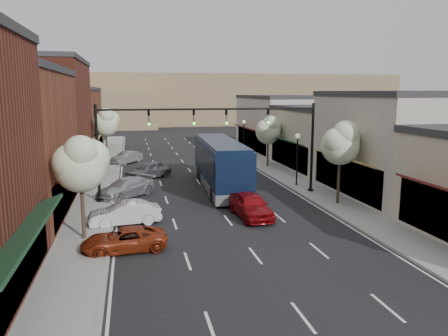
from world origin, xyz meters
TOP-DOWN VIEW (x-y plane):
  - ground at (0.00, 0.00)m, footprint 160.00×160.00m
  - sidewalk_left at (-8.40, 18.50)m, footprint 2.80×73.00m
  - sidewalk_right at (8.40, 18.50)m, footprint 2.80×73.00m
  - curb_left at (-7.00, 18.50)m, footprint 0.25×73.00m
  - curb_right at (7.00, 18.50)m, footprint 0.25×73.00m
  - bldg_left_midfar at (-14.24, 20.00)m, footprint 10.14×14.10m
  - bldg_left_far at (-14.22, 36.00)m, footprint 10.14×18.10m
  - bldg_right_midnear at (13.72, 6.00)m, footprint 9.14×12.10m
  - bldg_right_midfar at (13.70, 18.00)m, footprint 9.14×12.10m
  - bldg_right_far at (13.71, 32.00)m, footprint 9.14×16.10m
  - hill_far at (0.00, 90.00)m, footprint 120.00×30.00m
  - hill_near at (-25.00, 78.00)m, footprint 50.00×20.00m
  - signal_mast_right at (5.62, 8.00)m, footprint 8.22×0.46m
  - signal_mast_left at (-5.62, 8.00)m, footprint 8.22×0.46m
  - tree_right_near at (8.35, 3.94)m, footprint 2.85×2.65m
  - tree_right_far at (8.35, 19.94)m, footprint 2.85×2.65m
  - tree_left_near at (-8.25, -0.06)m, footprint 2.85×2.65m
  - tree_left_far at (-8.25, 25.94)m, footprint 2.85×2.65m
  - lamp_post_near at (7.80, 10.50)m, footprint 0.44×0.44m
  - lamp_post_far at (7.80, 28.00)m, footprint 0.44×0.44m
  - coach_bus at (1.38, 11.02)m, footprint 3.33×13.02m
  - red_hatchback at (1.54, 2.36)m, footprint 2.15×4.75m
  - parked_car_a at (-6.20, -2.01)m, footprint 4.37×2.33m
  - parked_car_b at (-6.20, 2.49)m, footprint 4.36×1.96m
  - parked_car_c at (-6.20, 9.57)m, footprint 4.97×4.89m
  - parked_car_d at (-4.20, 16.52)m, footprint 4.69×4.36m
  - parked_car_e at (-6.20, 25.56)m, footprint 3.64×4.09m

SIDE VIEW (x-z plane):
  - ground at x=0.00m, z-range 0.00..0.00m
  - curb_left at x=-7.00m, z-range -0.01..0.16m
  - curb_right at x=7.00m, z-range -0.01..0.16m
  - sidewalk_left at x=-8.40m, z-range 0.00..0.15m
  - sidewalk_right at x=8.40m, z-range 0.00..0.15m
  - parked_car_a at x=-6.20m, z-range 0.00..1.17m
  - parked_car_e at x=-6.20m, z-range 0.00..1.35m
  - parked_car_b at x=-6.20m, z-range 0.00..1.39m
  - parked_car_c at x=-6.20m, z-range 0.00..1.44m
  - parked_car_d at x=-4.20m, z-range 0.00..1.56m
  - red_hatchback at x=1.54m, z-range 0.00..1.58m
  - coach_bus at x=1.38m, z-range 0.07..4.02m
  - lamp_post_near at x=7.80m, z-range 0.79..5.23m
  - lamp_post_far at x=7.80m, z-range 0.79..5.23m
  - bldg_right_midfar at x=13.70m, z-range -0.03..6.37m
  - bldg_right_far at x=13.71m, z-range -0.04..7.36m
  - bldg_right_midnear at x=13.72m, z-range -0.04..7.86m
  - tree_right_far at x=8.35m, z-range 1.28..6.70m
  - hill_near at x=-25.00m, z-range 0.00..8.00m
  - bldg_left_far at x=-14.22m, z-range -0.04..8.36m
  - tree_left_near at x=-8.25m, z-range 1.38..7.07m
  - tree_right_near at x=8.35m, z-range 1.47..7.43m
  - tree_left_far at x=-8.25m, z-range 1.54..7.67m
  - signal_mast_right at x=5.62m, z-range 1.12..8.12m
  - signal_mast_left at x=-5.62m, z-range 1.12..8.12m
  - bldg_left_midfar at x=-14.24m, z-range -0.05..10.85m
  - hill_far at x=0.00m, z-range 0.00..12.00m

